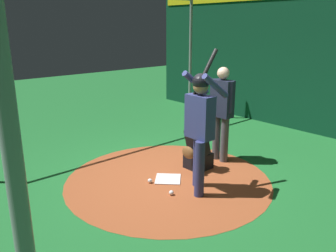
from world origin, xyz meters
name	(u,v)px	position (x,y,z in m)	size (l,w,h in m)	color
ground_plane	(168,180)	(0.00, 0.00, 0.00)	(26.11, 26.11, 0.00)	#1E6B2D
dirt_circle	(168,179)	(0.00, 0.00, 0.00)	(3.45, 3.45, 0.01)	#9E4C28
home_plate	(168,179)	(0.00, 0.00, 0.01)	(0.42, 0.42, 0.01)	white
batter	(200,121)	(-0.11, 0.61, 1.14)	(0.68, 0.49, 2.18)	navy
catcher	(197,149)	(-0.70, -0.01, 0.38)	(0.58, 0.40, 0.96)	black
umpire	(222,109)	(-1.35, -0.02, 1.02)	(0.23, 0.49, 1.80)	#4C4C51
back_wall	(309,61)	(-4.45, 0.00, 1.71)	(0.22, 10.11, 3.39)	#0C3D26
cage_frame	(168,43)	(0.00, 0.00, 2.27)	(6.42, 5.48, 3.20)	gray
baseball_0	(150,181)	(0.32, -0.10, 0.04)	(0.07, 0.07, 0.07)	white
baseball_1	(171,193)	(0.33, 0.46, 0.04)	(0.07, 0.07, 0.07)	white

